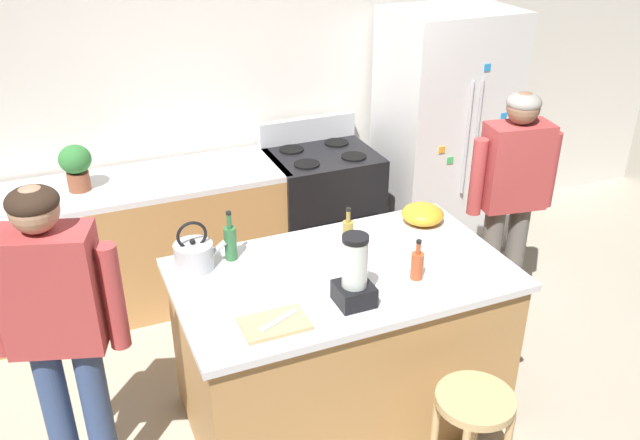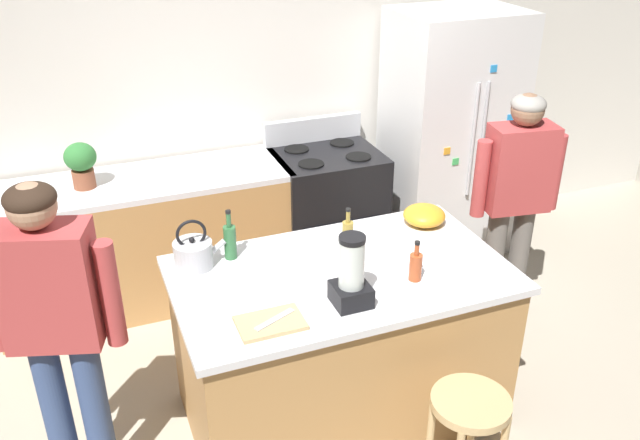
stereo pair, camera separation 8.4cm
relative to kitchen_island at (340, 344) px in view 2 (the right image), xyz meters
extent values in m
plane|color=#B2A893|center=(0.00, 0.00, -0.47)|extent=(14.00, 14.00, 0.00)
cube|color=silver|center=(0.00, 1.95, 0.88)|extent=(8.00, 0.10, 2.70)
cube|color=#B7844C|center=(0.00, 0.00, -0.02)|extent=(1.64, 0.93, 0.89)
cube|color=silver|center=(0.00, 0.00, 0.44)|extent=(1.70, 0.99, 0.04)
cube|color=#B7844C|center=(-0.80, 1.55, -0.02)|extent=(2.00, 0.64, 0.89)
cube|color=silver|center=(-0.80, 1.55, 0.44)|extent=(2.00, 0.64, 0.04)
cube|color=silver|center=(1.53, 1.50, 0.47)|extent=(0.90, 0.70, 1.88)
cylinder|color=#B7BABF|center=(1.49, 1.13, 0.57)|extent=(0.02, 0.02, 0.84)
cylinder|color=#B7BABF|center=(1.57, 1.13, 0.57)|extent=(0.02, 0.02, 0.84)
cube|color=#268CD8|center=(1.61, 1.15, 1.07)|extent=(0.05, 0.01, 0.05)
cube|color=orange|center=(1.30, 1.15, 0.51)|extent=(0.05, 0.01, 0.05)
cube|color=#3FB259|center=(1.38, 1.15, 0.42)|extent=(0.05, 0.01, 0.05)
cube|color=#268CD8|center=(1.80, 1.15, 0.69)|extent=(0.05, 0.01, 0.05)
cube|color=black|center=(0.53, 1.52, 0.00)|extent=(0.76, 0.64, 0.93)
cube|color=black|center=(0.53, 1.20, -0.05)|extent=(0.60, 0.01, 0.24)
cube|color=#B7BABF|center=(0.53, 1.81, 0.55)|extent=(0.76, 0.06, 0.18)
cylinder|color=black|center=(0.35, 1.37, 0.47)|extent=(0.18, 0.18, 0.01)
cylinder|color=black|center=(0.71, 1.37, 0.47)|extent=(0.18, 0.18, 0.01)
cylinder|color=black|center=(0.35, 1.67, 0.47)|extent=(0.18, 0.18, 0.01)
cylinder|color=black|center=(0.71, 1.67, 0.47)|extent=(0.18, 0.18, 0.01)
cylinder|color=#384C7A|center=(-1.45, 0.02, -0.02)|extent=(0.16, 0.16, 0.88)
cylinder|color=#384C7A|center=(-1.27, -0.04, -0.02)|extent=(0.16, 0.16, 0.88)
cube|color=#B23F3F|center=(-1.36, -0.01, 0.70)|extent=(0.45, 0.33, 0.56)
cylinder|color=#B23F3F|center=(-1.12, -0.09, 0.65)|extent=(0.11, 0.11, 0.51)
sphere|color=tan|center=(-1.36, -0.01, 1.08)|extent=(0.25, 0.25, 0.20)
ellipsoid|color=#332319|center=(-1.36, -0.01, 1.11)|extent=(0.26, 0.26, 0.12)
cylinder|color=#66605B|center=(1.49, 0.46, -0.06)|extent=(0.15, 0.15, 0.82)
cylinder|color=#66605B|center=(1.31, 0.49, -0.06)|extent=(0.15, 0.15, 0.82)
cube|color=#B23F3F|center=(1.40, 0.47, 0.63)|extent=(0.43, 0.28, 0.55)
cylinder|color=#B23F3F|center=(1.65, 0.43, 0.58)|extent=(0.10, 0.10, 0.50)
cylinder|color=#B23F3F|center=(1.15, 0.51, 0.58)|extent=(0.10, 0.10, 0.50)
sphere|color=#8C664C|center=(1.40, 0.47, 1.01)|extent=(0.23, 0.23, 0.20)
ellipsoid|color=gray|center=(1.40, 0.47, 1.04)|extent=(0.24, 0.24, 0.12)
cylinder|color=tan|center=(0.29, -0.80, 0.17)|extent=(0.36, 0.36, 0.04)
cylinder|color=tan|center=(0.41, -0.68, -0.16)|extent=(0.04, 0.04, 0.61)
cylinder|color=brown|center=(-1.13, 1.55, 0.52)|extent=(0.14, 0.14, 0.12)
ellipsoid|color=#337A38|center=(-1.13, 1.55, 0.67)|extent=(0.20, 0.20, 0.18)
cube|color=black|center=(-0.07, -0.28, 0.51)|extent=(0.17, 0.17, 0.10)
cylinder|color=silver|center=(-0.07, -0.28, 0.68)|extent=(0.12, 0.12, 0.23)
cylinder|color=black|center=(-0.07, -0.28, 0.81)|extent=(0.12, 0.12, 0.02)
cylinder|color=#2D6638|center=(-0.49, 0.34, 0.55)|extent=(0.07, 0.07, 0.18)
cylinder|color=#2D6638|center=(-0.49, 0.34, 0.68)|extent=(0.03, 0.03, 0.08)
cylinder|color=black|center=(-0.49, 0.34, 0.73)|extent=(0.03, 0.03, 0.02)
cylinder|color=#B24C26|center=(0.31, -0.20, 0.53)|extent=(0.06, 0.06, 0.14)
cylinder|color=#B24C26|center=(0.31, -0.20, 0.63)|extent=(0.02, 0.02, 0.06)
cylinder|color=black|center=(0.31, -0.20, 0.67)|extent=(0.03, 0.03, 0.02)
cylinder|color=olive|center=(0.13, 0.21, 0.54)|extent=(0.06, 0.06, 0.15)
cylinder|color=olive|center=(0.13, 0.21, 0.65)|extent=(0.02, 0.02, 0.07)
cylinder|color=black|center=(0.13, 0.21, 0.69)|extent=(0.03, 0.03, 0.02)
ellipsoid|color=orange|center=(0.65, 0.31, 0.52)|extent=(0.24, 0.24, 0.11)
cylinder|color=#B7BABF|center=(-0.69, 0.32, 0.53)|extent=(0.20, 0.20, 0.14)
sphere|color=black|center=(-0.69, 0.32, 0.62)|extent=(0.03, 0.03, 0.03)
cylinder|color=#B7BABF|center=(-0.56, 0.32, 0.55)|extent=(0.09, 0.03, 0.08)
torus|color=black|center=(-0.69, 0.32, 0.65)|extent=(0.16, 0.02, 0.16)
cube|color=tan|center=(-0.47, -0.30, 0.47)|extent=(0.30, 0.20, 0.02)
cube|color=#B7BABF|center=(-0.45, -0.30, 0.48)|extent=(0.21, 0.12, 0.01)
camera|label=1|loc=(-1.24, -2.65, 2.26)|focal=37.85mm
camera|label=2|loc=(-1.16, -2.68, 2.26)|focal=37.85mm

